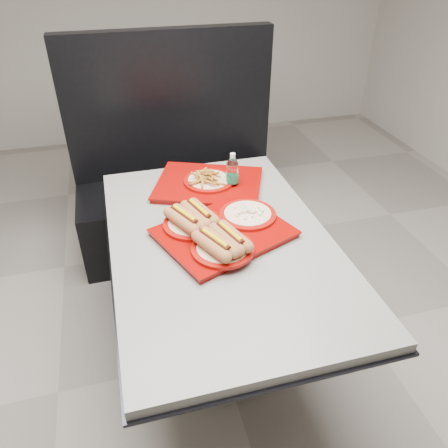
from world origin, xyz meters
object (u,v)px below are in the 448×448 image
object	(u,v)px
diner_table	(221,269)
tray_far	(209,182)
tray_near	(219,229)
booth_bench	(179,187)
water_bottle	(232,174)

from	to	relation	value
diner_table	tray_far	world-z (taller)	tray_far
tray_near	tray_far	xyz separation A→B (m)	(0.06, 0.43, -0.01)
booth_bench	water_bottle	world-z (taller)	booth_bench
diner_table	booth_bench	distance (m)	1.11
tray_far	tray_near	bearing A→B (deg)	-97.84
diner_table	water_bottle	size ratio (longest dim) A/B	7.36
tray_far	water_bottle	xyz separation A→B (m)	(0.11, -0.05, 0.05)
water_bottle	tray_near	bearing A→B (deg)	-113.74
tray_near	water_bottle	world-z (taller)	water_bottle
booth_bench	tray_far	distance (m)	0.76
booth_bench	tray_far	world-z (taller)	booth_bench
booth_bench	tray_far	size ratio (longest dim) A/B	2.17
diner_table	booth_bench	xyz separation A→B (m)	(0.00, 1.09, -0.18)
diner_table	tray_near	world-z (taller)	tray_near
diner_table	tray_near	distance (m)	0.21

